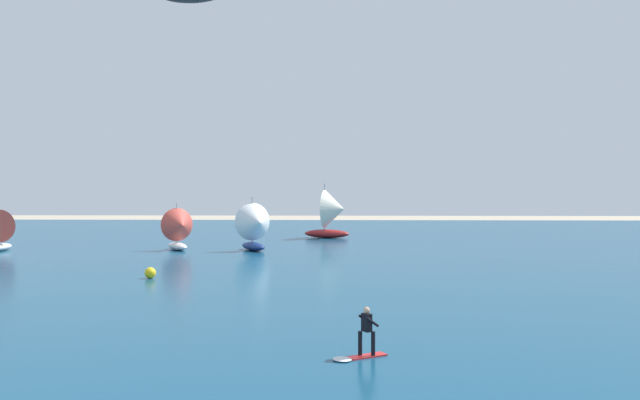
{
  "coord_description": "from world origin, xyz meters",
  "views": [
    {
      "loc": [
        1.35,
        -11.41,
        5.91
      ],
      "look_at": [
        0.69,
        13.32,
        5.28
      ],
      "focal_mm": 38.53,
      "sensor_mm": 36.0,
      "label": 1
    }
  ],
  "objects_px": {
    "sailboat_leading": "(3,229)",
    "sailboat_center_horizon": "(333,213)",
    "kitesurfer": "(362,339)",
    "sailboat_heeled_over": "(179,229)",
    "marker_buoy": "(150,273)",
    "sailboat_near_shore": "(256,226)"
  },
  "relations": [
    {
      "from": "sailboat_leading",
      "to": "sailboat_center_horizon",
      "type": "height_order",
      "value": "sailboat_center_horizon"
    },
    {
      "from": "kitesurfer",
      "to": "sailboat_leading",
      "type": "bearing_deg",
      "value": 129.99
    },
    {
      "from": "sailboat_heeled_over",
      "to": "sailboat_center_horizon",
      "type": "relative_size",
      "value": 0.71
    },
    {
      "from": "sailboat_heeled_over",
      "to": "marker_buoy",
      "type": "bearing_deg",
      "value": -82.69
    },
    {
      "from": "sailboat_center_horizon",
      "to": "marker_buoy",
      "type": "xyz_separation_m",
      "value": [
        -10.83,
        -30.28,
        -2.26
      ]
    },
    {
      "from": "kitesurfer",
      "to": "sailboat_center_horizon",
      "type": "height_order",
      "value": "sailboat_center_horizon"
    },
    {
      "from": "marker_buoy",
      "to": "sailboat_center_horizon",
      "type": "bearing_deg",
      "value": 70.33
    },
    {
      "from": "sailboat_near_shore",
      "to": "sailboat_center_horizon",
      "type": "bearing_deg",
      "value": 64.68
    },
    {
      "from": "kitesurfer",
      "to": "sailboat_near_shore",
      "type": "bearing_deg",
      "value": 102.48
    },
    {
      "from": "sailboat_leading",
      "to": "sailboat_near_shore",
      "type": "height_order",
      "value": "sailboat_near_shore"
    },
    {
      "from": "sailboat_near_shore",
      "to": "sailboat_heeled_over",
      "type": "bearing_deg",
      "value": 177.23
    },
    {
      "from": "sailboat_near_shore",
      "to": "kitesurfer",
      "type": "bearing_deg",
      "value": -77.52
    },
    {
      "from": "kitesurfer",
      "to": "sailboat_heeled_over",
      "type": "height_order",
      "value": "sailboat_heeled_over"
    },
    {
      "from": "sailboat_near_shore",
      "to": "marker_buoy",
      "type": "relative_size",
      "value": 6.73
    },
    {
      "from": "sailboat_heeled_over",
      "to": "sailboat_leading",
      "type": "height_order",
      "value": "sailboat_heeled_over"
    },
    {
      "from": "sailboat_heeled_over",
      "to": "sailboat_leading",
      "type": "distance_m",
      "value": 15.11
    },
    {
      "from": "sailboat_leading",
      "to": "sailboat_near_shore",
      "type": "relative_size",
      "value": 0.87
    },
    {
      "from": "marker_buoy",
      "to": "sailboat_heeled_over",
      "type": "bearing_deg",
      "value": 97.31
    },
    {
      "from": "sailboat_heeled_over",
      "to": "sailboat_leading",
      "type": "xyz_separation_m",
      "value": [
        -15.11,
        -0.3,
        -0.04
      ]
    },
    {
      "from": "sailboat_center_horizon",
      "to": "sailboat_leading",
      "type": "bearing_deg",
      "value": -154.22
    },
    {
      "from": "kitesurfer",
      "to": "marker_buoy",
      "type": "distance_m",
      "value": 22.07
    },
    {
      "from": "kitesurfer",
      "to": "sailboat_center_horizon",
      "type": "distance_m",
      "value": 48.75
    }
  ]
}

